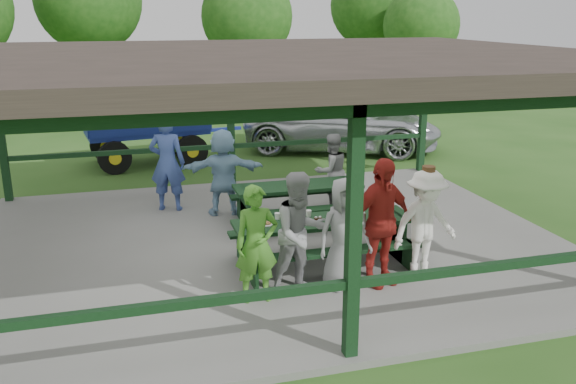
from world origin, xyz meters
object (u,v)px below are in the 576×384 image
object	(u,v)px
picnic_table_far	(298,199)
spectator_grey	(331,171)
contestant_grey_left	(301,233)
farm_trailer	(147,136)
contestant_green	(257,244)
spectator_blue	(167,163)
picnic_table_near	(323,236)
contestant_grey_mid	(345,233)
contestant_red	(380,222)
contestant_white_fedora	(425,224)
spectator_lblue	(223,172)
pickup_truck	(343,123)

from	to	relation	value
picnic_table_far	spectator_grey	size ratio (longest dim) A/B	1.56
contestant_grey_left	farm_trailer	world-z (taller)	contestant_grey_left
contestant_green	spectator_blue	distance (m)	4.49
picnic_table_near	contestant_grey_left	world-z (taller)	contestant_grey_left
contestant_grey_mid	contestant_red	size ratio (longest dim) A/B	0.86
contestant_grey_mid	spectator_blue	xyz separation A→B (m)	(-2.14, 4.31, 0.16)
contestant_red	contestant_white_fedora	world-z (taller)	contestant_red
contestant_red	contestant_white_fedora	xyz separation A→B (m)	(0.75, 0.06, -0.11)
picnic_table_far	picnic_table_near	bearing A→B (deg)	-94.76
contestant_white_fedora	spectator_blue	xyz separation A→B (m)	(-3.41, 4.29, 0.14)
contestant_grey_mid	spectator_grey	world-z (taller)	contestant_grey_mid
spectator_grey	contestant_green	bearing A→B (deg)	43.38
picnic_table_near	contestant_grey_mid	size ratio (longest dim) A/B	1.73
spectator_lblue	pickup_truck	bearing A→B (deg)	-122.00
picnic_table_far	contestant_white_fedora	world-z (taller)	contestant_white_fedora
contestant_green	spectator_grey	xyz separation A→B (m)	(2.37, 3.71, -0.06)
picnic_table_near	picnic_table_far	distance (m)	2.01
contestant_grey_left	spectator_lblue	bearing A→B (deg)	83.33
contestant_grey_left	spectator_blue	distance (m)	4.56
contestant_green	pickup_truck	xyz separation A→B (m)	(4.63, 9.14, -0.13)
contestant_white_fedora	pickup_truck	world-z (taller)	contestant_white_fedora
picnic_table_near	picnic_table_far	world-z (taller)	same
contestant_white_fedora	contestant_red	bearing A→B (deg)	176.60
contestant_grey_mid	contestant_white_fedora	xyz separation A→B (m)	(1.27, 0.02, 0.02)
contestant_grey_left	pickup_truck	size ratio (longest dim) A/B	0.31
picnic_table_far	spectator_grey	distance (m)	1.24
contestant_white_fedora	contestant_green	bearing A→B (deg)	174.28
contestant_green	contestant_grey_mid	distance (m)	1.31
spectator_grey	pickup_truck	size ratio (longest dim) A/B	0.27
contestant_green	contestant_white_fedora	world-z (taller)	contestant_white_fedora
picnic_table_near	contestant_white_fedora	distance (m)	1.58
contestant_green	spectator_blue	bearing A→B (deg)	100.60
contestant_green	spectator_blue	size ratio (longest dim) A/B	0.85
picnic_table_near	contestant_green	world-z (taller)	contestant_green
contestant_grey_left	spectator_lblue	xyz separation A→B (m)	(-0.45, 3.75, -0.03)
picnic_table_near	contestant_red	distance (m)	1.14
contestant_grey_left	spectator_grey	xyz separation A→B (m)	(1.72, 3.61, -0.12)
farm_trailer	picnic_table_near	bearing A→B (deg)	-82.24
spectator_grey	farm_trailer	xyz separation A→B (m)	(-3.38, 5.24, -0.12)
farm_trailer	spectator_blue	bearing A→B (deg)	-95.91
contestant_red	pickup_truck	bearing A→B (deg)	57.22
picnic_table_near	farm_trailer	xyz separation A→B (m)	(-2.29, 8.01, 0.16)
contestant_grey_left	contestant_red	distance (m)	1.19
picnic_table_far	contestant_red	size ratio (longest dim) A/B	1.25
contestant_green	contestant_grey_mid	xyz separation A→B (m)	(1.31, 0.10, -0.01)
picnic_table_near	contestant_grey_left	xyz separation A→B (m)	(-0.63, -0.84, 0.40)
picnic_table_far	spectator_grey	world-z (taller)	spectator_grey
contestant_grey_left	contestant_white_fedora	size ratio (longest dim) A/B	1.03
spectator_blue	pickup_truck	bearing A→B (deg)	-121.50
farm_trailer	contestant_white_fedora	bearing A→B (deg)	-76.03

